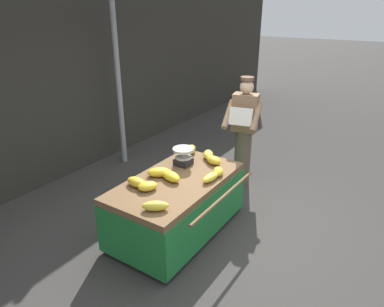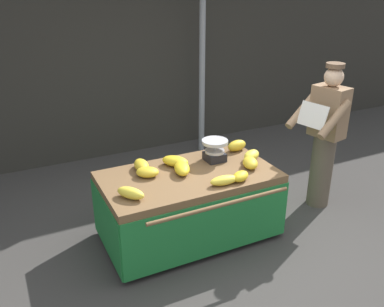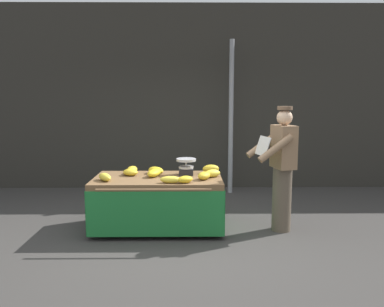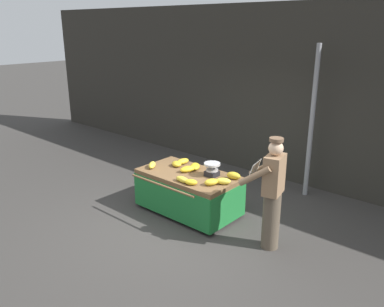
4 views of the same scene
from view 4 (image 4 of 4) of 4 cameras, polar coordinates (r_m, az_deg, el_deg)
ground_plane at (r=6.67m, az=-1.56°, el=-10.59°), size 60.00×60.00×0.00m
back_wall at (r=8.53m, az=12.94°, el=8.37°), size 16.00×0.24×3.64m
street_pole at (r=7.72m, az=16.92°, el=4.22°), size 0.09×0.09×2.90m
banana_cart at (r=6.95m, az=-0.54°, el=-4.46°), size 1.78×1.17×0.74m
weighing_scale at (r=6.72m, az=2.92°, el=-2.33°), size 0.28×0.28×0.23m
banana_bunch_0 at (r=7.20m, az=-2.23°, el=-1.51°), size 0.28×0.26×0.10m
banana_bunch_1 at (r=6.37m, az=-0.13°, el=-4.17°), size 0.24×0.21×0.09m
banana_bunch_2 at (r=6.49m, az=-1.38°, el=-3.77°), size 0.29×0.13×0.09m
banana_bunch_3 at (r=6.93m, az=-0.63°, el=-2.26°), size 0.24×0.33×0.11m
banana_bunch_4 at (r=7.05m, az=0.45°, el=-1.88°), size 0.31×0.33×0.11m
banana_bunch_5 at (r=6.64m, az=6.04°, el=-3.20°), size 0.27×0.17×0.12m
banana_bunch_6 at (r=6.37m, az=2.81°, el=-4.14°), size 0.23×0.28×0.11m
banana_bunch_7 at (r=6.42m, az=4.56°, el=-4.00°), size 0.28×0.24×0.11m
banana_bunch_8 at (r=7.31m, az=-1.35°, el=-1.14°), size 0.17×0.29×0.10m
banana_bunch_9 at (r=7.16m, az=-5.79°, el=-1.67°), size 0.26×0.29×0.10m
vendor_person at (r=5.85m, az=11.46°, el=-5.69°), size 0.65×0.60×1.71m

